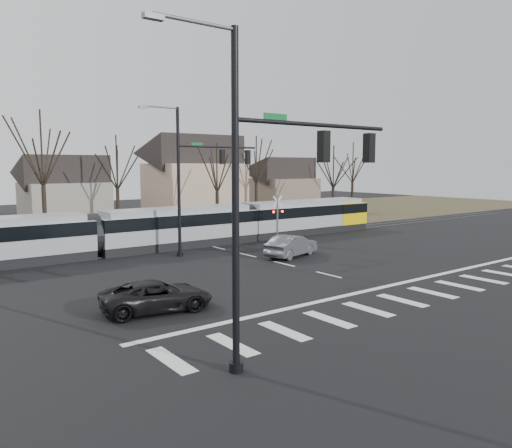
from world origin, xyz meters
TOP-DOWN VIEW (x-y plane):
  - ground at (0.00, 0.00)m, footprint 140.00×140.00m
  - grass_verge at (0.00, 32.00)m, footprint 140.00×28.00m
  - crosswalk at (0.00, -4.00)m, footprint 27.00×2.60m
  - stop_line at (0.00, -1.80)m, footprint 28.00×0.35m
  - lane_dashes at (0.00, 16.00)m, footprint 0.18×30.00m
  - rail_pair at (0.00, 15.80)m, footprint 90.00×1.52m
  - tram at (-2.41, 16.00)m, footprint 40.56×3.01m
  - sedan at (2.12, 7.75)m, footprint 4.25×5.51m
  - suv at (-11.11, 1.33)m, footprint 3.84×5.55m
  - signal_pole_near_left at (-10.41, -6.00)m, footprint 9.28×0.44m
  - signal_pole_far at (-2.41, 12.50)m, footprint 9.28×0.44m
  - rail_crossing_signal at (5.00, 12.79)m, footprint 1.08×0.36m
  - tree_row at (2.00, 26.00)m, footprint 59.20×7.20m
  - house_b at (-5.00, 36.00)m, footprint 8.64×7.56m
  - house_c at (9.00, 33.00)m, footprint 10.80×8.64m
  - house_d at (24.00, 35.00)m, footprint 8.64×7.56m

SIDE VIEW (x-z plane):
  - ground at x=0.00m, z-range 0.00..0.00m
  - grass_verge at x=0.00m, z-range 0.00..0.01m
  - crosswalk at x=0.00m, z-range 0.00..0.01m
  - stop_line at x=0.00m, z-range 0.00..0.01m
  - lane_dashes at x=0.00m, z-range 0.00..0.01m
  - rail_pair at x=0.00m, z-range 0.00..0.06m
  - suv at x=-11.11m, z-range 0.00..1.34m
  - sedan at x=2.12m, z-range 0.00..1.51m
  - tram at x=-2.41m, z-range 0.14..3.21m
  - rail_crossing_signal at x=5.00m, z-range -0.11..3.89m
  - house_b at x=-5.00m, z-range 0.14..7.79m
  - house_d at x=24.00m, z-range 0.14..7.79m
  - tree_row at x=2.00m, z-range 0.00..10.00m
  - house_c at x=9.00m, z-range 0.18..10.28m
  - signal_pole_near_left at x=-10.41m, z-range 0.60..10.80m
  - signal_pole_far at x=-2.41m, z-range 0.60..10.80m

